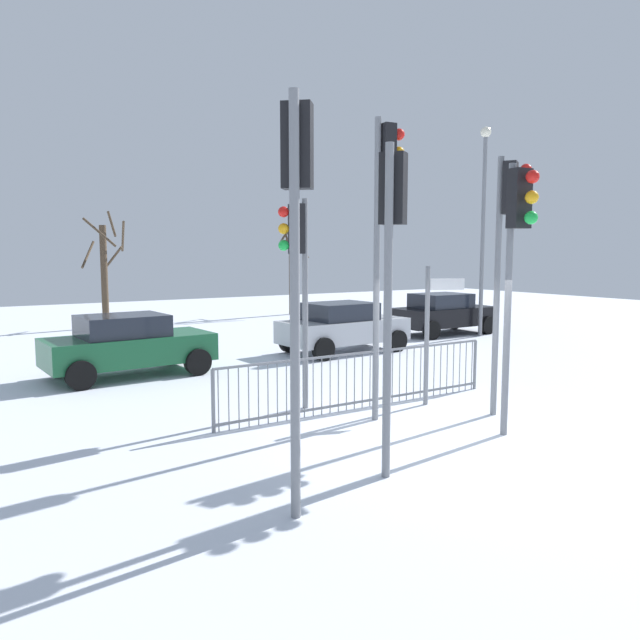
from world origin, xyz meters
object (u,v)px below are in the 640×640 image
object	(u,v)px
direction_sign_post	(430,327)
bare_tree_centre	(105,270)
car_green_trailing	(128,344)
street_lamp	(484,211)
traffic_light_rear_right	(384,202)
traffic_light_foreground_right	(392,236)
traffic_light_mid_right	(297,211)
traffic_light_foreground_left	(507,228)
car_black_far	(443,313)
bare_tree_right	(292,261)
traffic_light_mid_left	(517,238)
car_silver_near	(343,326)
traffic_light_rear_left	(297,256)

from	to	relation	value
direction_sign_post	bare_tree_centre	bearing A→B (deg)	118.47
car_green_trailing	street_lamp	distance (m)	12.87
traffic_light_rear_right	bare_tree_centre	size ratio (longest dim) A/B	1.15
traffic_light_foreground_right	street_lamp	size ratio (longest dim) A/B	0.60
traffic_light_mid_right	traffic_light_foreground_left	distance (m)	5.39
car_black_far	bare_tree_right	bearing A→B (deg)	96.93
traffic_light_mid_left	traffic_light_foreground_left	bearing A→B (deg)	-127.21
street_lamp	traffic_light_foreground_right	bearing A→B (deg)	-141.50
car_black_far	bare_tree_centre	size ratio (longest dim) A/B	0.85
traffic_light_mid_right	bare_tree_centre	bearing A→B (deg)	124.65
traffic_light_mid_left	direction_sign_post	size ratio (longest dim) A/B	1.60
traffic_light_mid_left	bare_tree_right	world-z (taller)	bare_tree_right
traffic_light_foreground_right	direction_sign_post	distance (m)	4.19
traffic_light_foreground_left	direction_sign_post	distance (m)	2.33
traffic_light_mid_right	traffic_light_foreground_left	size ratio (longest dim) A/B	1.00
bare_tree_right	car_green_trailing	bearing A→B (deg)	-134.51
traffic_light_mid_right	bare_tree_right	xyz separation A→B (m)	(10.84, 19.36, -0.85)
traffic_light_mid_right	traffic_light_foreground_right	bearing A→B (deg)	55.28
car_silver_near	car_black_far	size ratio (longest dim) A/B	1.02
direction_sign_post	bare_tree_right	size ratio (longest dim) A/B	0.53
traffic_light_foreground_right	car_silver_near	xyz separation A→B (m)	(5.02, 8.51, -2.37)
traffic_light_foreground_left	direction_sign_post	bearing A→B (deg)	-99.56
traffic_light_foreground_left	bare_tree_right	xyz separation A→B (m)	(5.69, 17.76, -0.84)
direction_sign_post	traffic_light_foreground_right	bearing A→B (deg)	-120.30
traffic_light_mid_right	car_black_far	size ratio (longest dim) A/B	1.21
traffic_light_mid_left	bare_tree_centre	bearing A→B (deg)	-77.88
direction_sign_post	car_silver_near	bearing A→B (deg)	90.74
traffic_light_rear_left	car_black_far	world-z (taller)	traffic_light_rear_left
car_silver_near	bare_tree_right	distance (m)	11.39
direction_sign_post	car_green_trailing	xyz separation A→B (m)	(-4.22, 5.81, -0.74)
traffic_light_mid_left	bare_tree_right	size ratio (longest dim) A/B	0.85
traffic_light_mid_right	car_green_trailing	distance (m)	9.09
bare_tree_centre	direction_sign_post	bearing A→B (deg)	-81.18
car_silver_near	bare_tree_right	bearing A→B (deg)	64.68
traffic_light_mid_left	car_black_far	size ratio (longest dim) A/B	1.13
traffic_light_mid_left	bare_tree_centre	distance (m)	18.25
bare_tree_right	traffic_light_mid_left	bearing A→B (deg)	-109.35
car_silver_near	car_black_far	distance (m)	5.47
traffic_light_mid_left	car_green_trailing	distance (m)	9.27
traffic_light_foreground_right	bare_tree_centre	world-z (taller)	bare_tree_centre
car_green_trailing	traffic_light_foreground_left	bearing A→B (deg)	-59.93
street_lamp	car_silver_near	bearing A→B (deg)	-177.14
bare_tree_centre	traffic_light_rear_left	bearing A→B (deg)	-89.46
street_lamp	traffic_light_rear_right	bearing A→B (deg)	-145.07
traffic_light_foreground_left	bare_tree_right	bearing A→B (deg)	-140.71
direction_sign_post	car_black_far	bearing A→B (deg)	64.82
traffic_light_rear_left	traffic_light_mid_right	xyz separation A→B (m)	(-2.27, -3.95, 0.51)
bare_tree_centre	traffic_light_mid_right	bearing A→B (deg)	-96.49
car_black_far	bare_tree_right	xyz separation A→B (m)	(-1.11, 9.07, 1.75)
traffic_light_mid_left	car_black_far	xyz separation A→B (m)	(7.68, 9.66, -2.38)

